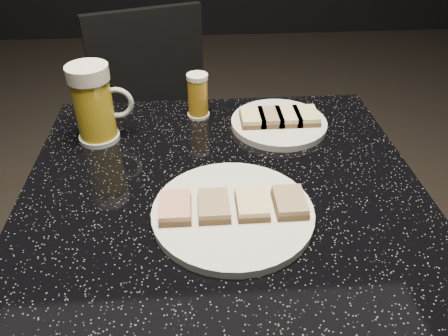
{
  "coord_description": "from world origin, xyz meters",
  "views": [
    {
      "loc": [
        -0.04,
        -0.59,
        1.22
      ],
      "look_at": [
        0.0,
        0.0,
        0.8
      ],
      "focal_mm": 35.0,
      "sensor_mm": 36.0,
      "label": 1
    }
  ],
  "objects": [
    {
      "name": "table",
      "position": [
        0.0,
        0.0,
        0.51
      ],
      "size": [
        0.7,
        0.7,
        0.75
      ],
      "color": "black",
      "rests_on": "floor"
    },
    {
      "name": "chair",
      "position": [
        -0.16,
        0.65,
        0.5
      ],
      "size": [
        0.46,
        0.46,
        0.85
      ],
      "color": "black",
      "rests_on": "floor"
    },
    {
      "name": "canapes_on_plate_small",
      "position": [
        0.13,
        0.21,
        0.77
      ],
      "size": [
        0.16,
        0.07,
        0.02
      ],
      "color": "#4C3521",
      "rests_on": "plate_small"
    },
    {
      "name": "canapes_on_plate_large",
      "position": [
        0.01,
        -0.06,
        0.77
      ],
      "size": [
        0.23,
        0.07,
        0.02
      ],
      "color": "#4C3521",
      "rests_on": "plate_large"
    },
    {
      "name": "beer_tumbler",
      "position": [
        -0.04,
        0.27,
        0.8
      ],
      "size": [
        0.05,
        0.05,
        0.1
      ],
      "color": "silver",
      "rests_on": "table"
    },
    {
      "name": "plate_small",
      "position": [
        0.13,
        0.21,
        0.76
      ],
      "size": [
        0.2,
        0.2,
        0.01
      ],
      "primitive_type": "cylinder",
      "color": "silver",
      "rests_on": "table"
    },
    {
      "name": "plate_large",
      "position": [
        0.01,
        -0.06,
        0.76
      ],
      "size": [
        0.26,
        0.26,
        0.01
      ],
      "primitive_type": "cylinder",
      "color": "white",
      "rests_on": "table"
    },
    {
      "name": "beer_mug",
      "position": [
        -0.24,
        0.19,
        0.83
      ],
      "size": [
        0.12,
        0.08,
        0.16
      ],
      "color": "silver",
      "rests_on": "table"
    }
  ]
}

